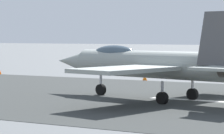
% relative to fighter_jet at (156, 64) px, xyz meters
% --- Properties ---
extents(ground_plane, '(400.00, 400.00, 0.00)m').
position_rel_fighter_jet_xyz_m(ground_plane, '(-2.80, -1.12, -2.36)').
color(ground_plane, slate).
extents(runway_strip, '(240.00, 26.00, 0.02)m').
position_rel_fighter_jet_xyz_m(runway_strip, '(-2.82, -1.12, -2.35)').
color(runway_strip, '#333635').
rests_on(runway_strip, ground).
extents(fighter_jet, '(17.17, 14.98, 5.55)m').
position_rel_fighter_jet_xyz_m(fighter_jet, '(0.00, 0.00, 0.00)').
color(fighter_jet, '#939B96').
rests_on(fighter_jet, ground).
extents(marker_cone_mid, '(0.44, 0.44, 0.55)m').
position_rel_fighter_jet_xyz_m(marker_cone_mid, '(8.19, -14.36, -2.08)').
color(marker_cone_mid, orange).
rests_on(marker_cone_mid, ground).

